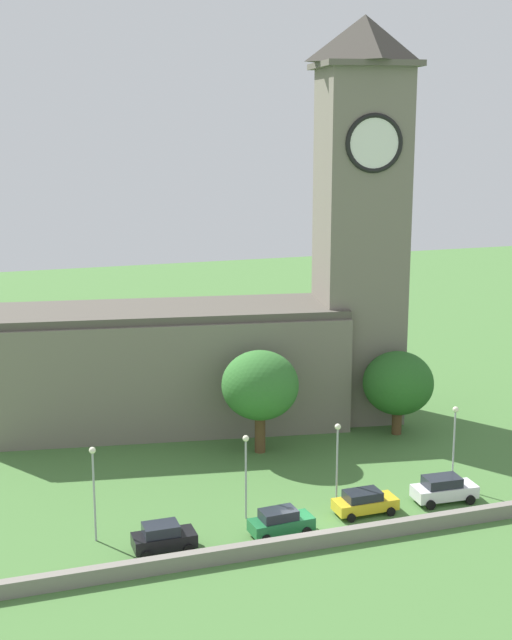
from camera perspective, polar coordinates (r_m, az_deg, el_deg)
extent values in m
plane|color=#477538|center=(74.89, -1.24, -8.52)|extent=(200.00, 200.00, 0.00)
cube|color=slate|center=(80.75, -5.80, -3.20)|extent=(32.98, 14.65, 10.16)
cube|color=#524C43|center=(79.45, -5.88, 0.58)|extent=(32.86, 13.89, 0.70)
cube|color=slate|center=(81.46, 6.61, 4.54)|extent=(8.22, 8.22, 31.33)
cube|color=#5B554B|center=(80.79, 6.90, 15.79)|extent=(9.54, 9.54, 0.50)
pyramid|color=#403C35|center=(80.95, 6.94, 17.35)|extent=(8.63, 8.63, 3.93)
cylinder|color=white|center=(77.20, 7.52, 11.08)|extent=(4.53, 0.87, 4.57)
torus|color=black|center=(77.20, 7.52, 11.08)|extent=(4.99, 1.22, 4.99)
cylinder|color=white|center=(81.75, 9.27, 11.10)|extent=(0.87, 4.53, 4.57)
torus|color=black|center=(81.75, 9.27, 11.10)|extent=(1.22, 4.99, 4.99)
cube|color=gray|center=(59.68, 3.91, -13.78)|extent=(51.43, 0.70, 0.99)
cube|color=black|center=(59.22, -5.86, -13.74)|extent=(4.02, 1.83, 0.87)
cube|color=#1E232B|center=(58.84, -6.07, -13.08)|extent=(2.25, 1.61, 0.69)
cylinder|color=black|center=(60.48, -4.75, -13.58)|extent=(0.69, 0.33, 0.69)
cylinder|color=black|center=(58.89, -4.30, -14.33)|extent=(0.69, 0.33, 0.69)
cylinder|color=black|center=(59.96, -7.36, -13.88)|extent=(0.69, 0.33, 0.69)
cylinder|color=black|center=(58.37, -6.99, -14.65)|extent=(0.69, 0.33, 0.69)
cube|color=#1E6B38|center=(61.06, 1.62, -12.85)|extent=(4.39, 2.02, 0.83)
cube|color=#1E232B|center=(60.67, 1.44, -12.25)|extent=(2.50, 1.68, 0.66)
cylinder|color=black|center=(62.50, 2.53, -12.65)|extent=(0.68, 0.36, 0.66)
cylinder|color=black|center=(61.11, 3.24, -13.28)|extent=(0.68, 0.36, 0.66)
cylinder|color=black|center=(61.43, 0.01, -13.11)|extent=(0.68, 0.36, 0.66)
cylinder|color=black|center=(60.01, 0.66, -13.77)|extent=(0.68, 0.36, 0.66)
cube|color=gold|center=(64.53, 6.95, -11.54)|extent=(4.50, 1.89, 0.77)
cube|color=#1E232B|center=(64.16, 6.79, -11.00)|extent=(2.53, 1.64, 0.61)
cylinder|color=black|center=(66.06, 7.79, -11.33)|extent=(0.62, 0.34, 0.62)
cylinder|color=black|center=(64.60, 8.55, -11.94)|extent=(0.62, 0.34, 0.62)
cylinder|color=black|center=(64.82, 5.35, -11.75)|extent=(0.62, 0.34, 0.62)
cylinder|color=black|center=(63.33, 6.06, -12.38)|extent=(0.62, 0.34, 0.62)
cube|color=silver|center=(67.26, 11.89, -10.60)|extent=(4.72, 2.11, 0.88)
cube|color=#1E232B|center=(66.86, 11.74, -10.01)|extent=(2.67, 1.78, 0.70)
cylinder|color=black|center=(68.89, 12.68, -10.46)|extent=(0.72, 0.37, 0.70)
cylinder|color=black|center=(67.39, 13.46, -11.04)|extent=(0.72, 0.37, 0.70)
cylinder|color=black|center=(67.53, 10.29, -10.84)|extent=(0.72, 0.37, 0.70)
cylinder|color=black|center=(65.99, 11.02, -11.45)|extent=(0.72, 0.37, 0.70)
cylinder|color=#9EA0A5|center=(60.23, -10.24, -11.04)|extent=(0.14, 0.14, 6.07)
sphere|color=#F4EFCC|center=(59.01, -10.36, -8.15)|extent=(0.44, 0.44, 0.44)
cylinder|color=#9EA0A5|center=(62.51, -0.65, -10.14)|extent=(0.14, 0.14, 5.63)
sphere|color=#F4EFCC|center=(61.40, -0.65, -7.53)|extent=(0.44, 0.44, 0.44)
cylinder|color=#9EA0A5|center=(65.10, 5.17, -9.27)|extent=(0.14, 0.14, 5.58)
sphere|color=#F4EFCC|center=(64.05, 5.22, -6.77)|extent=(0.44, 0.44, 0.44)
cylinder|color=#9EA0A5|center=(69.10, 12.45, -8.06)|extent=(0.14, 0.14, 5.89)
sphere|color=#F4EFCC|center=(68.07, 12.57, -5.57)|extent=(0.44, 0.44, 0.44)
cylinder|color=brown|center=(80.06, 8.94, -6.36)|extent=(0.86, 0.86, 2.34)
ellipsoid|color=#286023|center=(79.00, 9.02, -3.97)|extent=(6.15, 6.15, 5.54)
cylinder|color=brown|center=(74.77, 0.26, -7.16)|extent=(0.89, 0.89, 3.40)
ellipsoid|color=#33702D|center=(73.49, 0.26, -4.16)|extent=(6.36, 6.36, 5.72)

